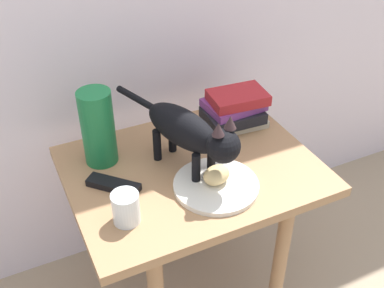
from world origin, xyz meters
name	(u,v)px	position (x,y,z in m)	size (l,w,h in m)	color
side_table	(192,191)	(0.00, 0.00, 0.50)	(0.71, 0.55, 0.60)	#9E724C
plate	(216,185)	(0.02, -0.11, 0.60)	(0.24, 0.24, 0.01)	silver
bread_roll	(217,175)	(0.02, -0.11, 0.64)	(0.08, 0.06, 0.05)	#E0BC7A
cat	(190,132)	(-0.01, -0.01, 0.73)	(0.20, 0.46, 0.23)	black
book_stack	(235,110)	(0.22, 0.14, 0.66)	(0.21, 0.15, 0.12)	#BCB299
green_vase	(98,128)	(-0.23, 0.14, 0.71)	(0.09, 0.09, 0.23)	#196B38
candle_jar	(126,209)	(-0.24, -0.13, 0.64)	(0.07, 0.07, 0.08)	silver
tv_remote	(113,185)	(-0.23, 0.01, 0.61)	(0.15, 0.04, 0.02)	black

